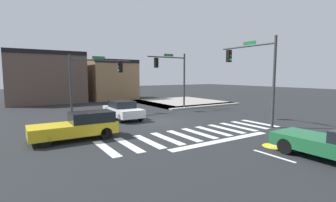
{
  "coord_description": "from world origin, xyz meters",
  "views": [
    {
      "loc": [
        -9.42,
        -15.69,
        3.46
      ],
      "look_at": [
        1.14,
        0.69,
        1.44
      ],
      "focal_mm": 26.26,
      "sensor_mm": 36.0,
      "label": 1
    }
  ],
  "objects": [
    {
      "name": "ground_plane",
      "position": [
        0.0,
        0.0,
        0.0
      ],
      "size": [
        120.0,
        120.0,
        0.0
      ],
      "primitive_type": "plane",
      "color": "#232628"
    },
    {
      "name": "crosswalk_near",
      "position": [
        0.0,
        -4.5,
        0.0
      ],
      "size": [
        11.9,
        3.07,
        0.01
      ],
      "color": "silver",
      "rests_on": "ground_plane"
    },
    {
      "name": "lane_markings",
      "position": [
        1.16,
        -11.43,
        0.0
      ],
      "size": [
        6.8,
        18.75,
        0.01
      ],
      "color": "white",
      "rests_on": "ground_plane"
    },
    {
      "name": "bike_detector_marking",
      "position": [
        1.35,
        -8.64,
        0.0
      ],
      "size": [
        1.13,
        1.13,
        0.01
      ],
      "color": "yellow",
      "rests_on": "ground_plane"
    },
    {
      "name": "curb_corner_northeast",
      "position": [
        8.49,
        9.42,
        0.07
      ],
      "size": [
        10.0,
        10.6,
        0.15
      ],
      "color": "#9E998E",
      "rests_on": "ground_plane"
    },
    {
      "name": "storefront_row",
      "position": [
        -2.17,
        19.15,
        3.08
      ],
      "size": [
        16.18,
        6.57,
        6.42
      ],
      "color": "brown",
      "rests_on": "ground_plane"
    },
    {
      "name": "traffic_signal_northeast",
      "position": [
        4.48,
        5.09,
        3.92
      ],
      "size": [
        4.41,
        0.32,
        5.72
      ],
      "rotation": [
        0.0,
        0.0,
        3.14
      ],
      "color": "#383A3D",
      "rests_on": "ground_plane"
    },
    {
      "name": "traffic_signal_southeast",
      "position": [
        5.21,
        -4.16,
        4.14
      ],
      "size": [
        0.32,
        4.73,
        6.05
      ],
      "rotation": [
        0.0,
        0.0,
        1.57
      ],
      "color": "#383A3D",
      "rests_on": "ground_plane"
    },
    {
      "name": "traffic_signal_northwest",
      "position": [
        -3.12,
        5.78,
        3.64
      ],
      "size": [
        5.41,
        0.32,
        5.2
      ],
      "color": "#383A3D",
      "rests_on": "ground_plane"
    },
    {
      "name": "car_white",
      "position": [
        -1.93,
        2.63,
        0.74
      ],
      "size": [
        1.84,
        4.4,
        1.45
      ],
      "rotation": [
        0.0,
        0.0,
        -1.57
      ],
      "color": "white",
      "rests_on": "ground_plane"
    },
    {
      "name": "car_yellow",
      "position": [
        -6.38,
        -2.03,
        0.74
      ],
      "size": [
        4.43,
        1.74,
        1.46
      ],
      "rotation": [
        0.0,
        0.0,
        3.14
      ],
      "color": "gold",
      "rests_on": "ground_plane"
    }
  ]
}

